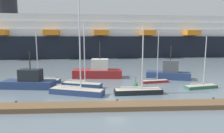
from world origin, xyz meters
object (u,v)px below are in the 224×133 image
(sailboat_3, at_px, (155,80))
(sailboat_0, at_px, (77,89))
(sailboat_2, at_px, (201,86))
(cruise_ship, at_px, (77,38))
(channel_buoy_0, at_px, (136,85))
(fishing_boat_1, at_px, (29,81))
(sailboat_5, at_px, (138,90))
(fishing_boat_2, at_px, (98,71))
(sailboat_4, at_px, (41,80))
(fishing_boat_0, at_px, (169,73))
(sailboat_1, at_px, (82,84))

(sailboat_3, bearing_deg, sailboat_0, -163.06)
(sailboat_0, relative_size, sailboat_2, 1.86)
(cruise_ship, bearing_deg, channel_buoy_0, -77.51)
(fishing_boat_1, relative_size, cruise_ship, 0.06)
(channel_buoy_0, bearing_deg, sailboat_5, -94.97)
(sailboat_0, bearing_deg, fishing_boat_2, 94.41)
(sailboat_2, xyz_separation_m, sailboat_4, (-24.73, 4.99, 0.06))
(sailboat_0, bearing_deg, fishing_boat_1, 171.12)
(sailboat_4, bearing_deg, fishing_boat_0, -171.85)
(fishing_boat_0, relative_size, channel_buoy_0, 5.44)
(fishing_boat_0, bearing_deg, sailboat_2, -51.95)
(sailboat_1, relative_size, cruise_ship, 0.07)
(sailboat_5, bearing_deg, sailboat_3, 54.81)
(sailboat_5, xyz_separation_m, fishing_boat_0, (7.19, 9.29, 0.69))
(sailboat_1, relative_size, fishing_boat_2, 1.04)
(sailboat_4, relative_size, fishing_boat_0, 1.09)
(sailboat_0, bearing_deg, sailboat_2, 25.12)
(sailboat_1, distance_m, sailboat_3, 12.10)
(sailboat_5, bearing_deg, fishing_boat_2, 112.18)
(sailboat_3, xyz_separation_m, sailboat_4, (-18.88, 1.01, 0.01))
(sailboat_3, distance_m, cruise_ship, 49.84)
(sailboat_3, bearing_deg, sailboat_1, -177.95)
(fishing_boat_1, distance_m, channel_buoy_0, 15.95)
(sailboat_0, height_order, sailboat_5, sailboat_0)
(sailboat_3, height_order, fishing_boat_0, sailboat_3)
(sailboat_5, distance_m, fishing_boat_2, 12.67)
(fishing_boat_0, height_order, cruise_ship, cruise_ship)
(sailboat_0, bearing_deg, sailboat_1, 102.60)
(fishing_boat_2, bearing_deg, fishing_boat_0, -5.23)
(fishing_boat_0, relative_size, cruise_ship, 0.06)
(sailboat_2, bearing_deg, sailboat_5, -177.62)
(fishing_boat_1, bearing_deg, fishing_boat_0, 19.95)
(sailboat_2, height_order, fishing_boat_2, sailboat_2)
(sailboat_1, distance_m, channel_buoy_0, 8.16)
(sailboat_3, height_order, fishing_boat_2, sailboat_3)
(sailboat_0, distance_m, sailboat_1, 3.69)
(fishing_boat_1, height_order, fishing_boat_2, fishing_boat_2)
(sailboat_3, xyz_separation_m, fishing_boat_0, (3.17, 2.80, 0.75))
(fishing_boat_1, height_order, channel_buoy_0, fishing_boat_1)
(sailboat_0, height_order, cruise_ship, cruise_ship)
(sailboat_5, relative_size, fishing_boat_2, 0.99)
(sailboat_1, xyz_separation_m, cruise_ship, (-6.06, 48.63, 6.45))
(sailboat_2, height_order, sailboat_5, sailboat_5)
(fishing_boat_0, bearing_deg, fishing_boat_2, -172.98)
(fishing_boat_2, bearing_deg, sailboat_1, -103.11)
(sailboat_2, height_order, cruise_ship, cruise_ship)
(sailboat_4, distance_m, fishing_boat_1, 3.62)
(sailboat_2, relative_size, sailboat_3, 0.89)
(sailboat_4, height_order, cruise_ship, cruise_ship)
(sailboat_0, distance_m, sailboat_4, 9.89)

